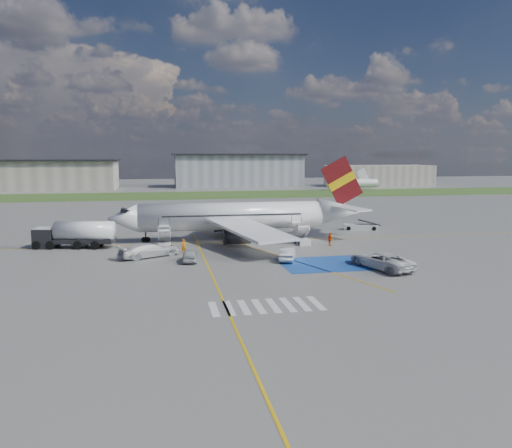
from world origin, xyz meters
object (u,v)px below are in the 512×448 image
object	(u,v)px
van_white_a	(381,257)
van_white_b	(149,248)
airliner	(242,216)
car_silver_a	(190,255)
gpu_cart	(80,242)
fuel_tanker	(75,237)
belt_loader	(361,227)
car_silver_b	(287,254)

from	to	relation	value
van_white_a	van_white_b	distance (m)	26.72
airliner	van_white_a	bearing A→B (deg)	-61.21
car_silver_a	van_white_a	distance (m)	21.19
gpu_cart	van_white_b	size ratio (longest dim) A/B	0.40
fuel_tanker	car_silver_a	world-z (taller)	fuel_tanker
belt_loader	van_white_b	distance (m)	36.79
fuel_tanker	van_white_a	size ratio (longest dim) A/B	1.67
fuel_tanker	van_white_a	xyz separation A→B (m)	(34.04, -18.74, -0.29)
airliner	fuel_tanker	distance (m)	22.64
belt_loader	gpu_cart	bearing A→B (deg)	-154.97
gpu_cart	car_silver_b	xyz separation A→B (m)	(24.67, -13.24, 0.03)
gpu_cart	belt_loader	size ratio (longest dim) A/B	0.38
fuel_tanker	gpu_cart	distance (m)	0.95
van_white_b	car_silver_a	bearing A→B (deg)	-154.95
gpu_cart	airliner	bearing A→B (deg)	-15.97
fuel_tanker	van_white_b	distance (m)	12.46
fuel_tanker	belt_loader	distance (m)	43.59
belt_loader	van_white_b	world-z (taller)	van_white_b
fuel_tanker	belt_loader	size ratio (longest dim) A/B	1.75
gpu_cart	van_white_a	world-z (taller)	van_white_a
gpu_cart	belt_loader	bearing A→B (deg)	-11.52
car_silver_a	van_white_a	bearing A→B (deg)	165.04
van_white_a	airliner	bearing A→B (deg)	-77.56
car_silver_a	car_silver_b	world-z (taller)	car_silver_b
airliner	belt_loader	xyz separation A→B (m)	(20.46, 5.33, -2.96)
car_silver_b	van_white_a	bearing A→B (deg)	165.65
airliner	van_white_a	size ratio (longest dim) A/B	5.87
gpu_cart	car_silver_a	xyz separation A→B (m)	(13.63, -11.67, -0.01)
fuel_tanker	car_silver_b	world-z (taller)	fuel_tanker
belt_loader	car_silver_b	xyz separation A→B (m)	(-17.68, -20.69, 0.33)
fuel_tanker	gpu_cart	xyz separation A→B (m)	(0.54, 0.28, -0.73)
fuel_tanker	car_silver_b	xyz separation A→B (m)	(25.21, -12.96, -0.70)
belt_loader	car_silver_a	bearing A→B (deg)	-131.29
car_silver_a	van_white_b	bearing A→B (deg)	-31.96
fuel_tanker	belt_loader	bearing A→B (deg)	20.92
van_white_a	car_silver_a	bearing A→B (deg)	-36.62
airliner	belt_loader	size ratio (longest dim) A/B	6.14
van_white_a	van_white_b	size ratio (longest dim) A/B	1.11
gpu_cart	car_silver_b	world-z (taller)	gpu_cart
fuel_tanker	airliner	bearing A→B (deg)	16.80
car_silver_a	car_silver_b	distance (m)	11.15
car_silver_b	van_white_a	size ratio (longest dim) A/B	0.74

